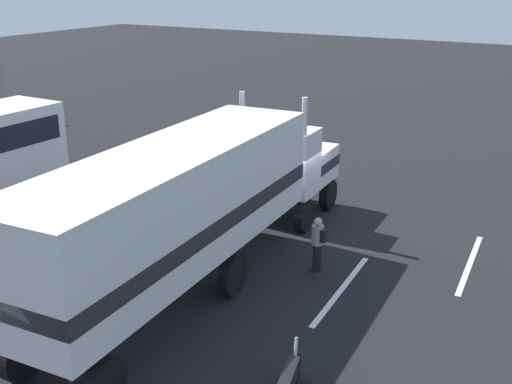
{
  "coord_description": "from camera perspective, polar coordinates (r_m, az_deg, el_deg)",
  "views": [
    {
      "loc": [
        -18.45,
        -9.22,
        8.28
      ],
      "look_at": [
        -2.0,
        0.24,
        1.6
      ],
      "focal_mm": 44.87,
      "sensor_mm": 36.0,
      "label": 1
    }
  ],
  "objects": [
    {
      "name": "lane_stripe_near",
      "position": [
        17.74,
        7.63,
        -8.59
      ],
      "size": [
        4.4,
        0.42,
        0.01
      ],
      "primitive_type": "cube",
      "rotation": [
        0.0,
        0.0,
        0.06
      ],
      "color": "silver",
      "rests_on": "ground_plane"
    },
    {
      "name": "lane_stripe_mid",
      "position": [
        20.04,
        18.53,
        -6.08
      ],
      "size": [
        4.4,
        0.48,
        0.01
      ],
      "primitive_type": "cube",
      "rotation": [
        0.0,
        0.0,
        0.07
      ],
      "color": "silver",
      "rests_on": "ground_plane"
    },
    {
      "name": "ground_plane",
      "position": [
        22.22,
        3.11,
        -2.52
      ],
      "size": [
        120.0,
        120.0,
        0.0
      ],
      "primitive_type": "plane",
      "color": "black"
    },
    {
      "name": "semi_truck",
      "position": [
        16.93,
        -5.33,
        -0.57
      ],
      "size": [
        14.29,
        3.67,
        4.5
      ],
      "color": "white",
      "rests_on": "ground_plane"
    },
    {
      "name": "person_bystander",
      "position": [
        18.33,
        5.56,
        -4.47
      ],
      "size": [
        0.34,
        0.45,
        1.63
      ],
      "color": "black",
      "rests_on": "ground_plane"
    },
    {
      "name": "motorcycle",
      "position": [
        13.24,
        2.9,
        -16.73
      ],
      "size": [
        2.07,
        0.62,
        1.12
      ],
      "color": "black",
      "rests_on": "ground_plane"
    }
  ]
}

